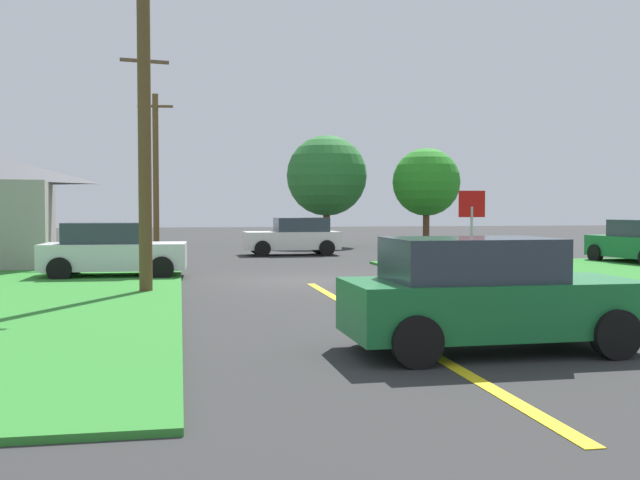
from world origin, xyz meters
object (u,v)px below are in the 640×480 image
object	(u,v)px
stop_sign	(472,220)
utility_pole_far	(156,169)
car_approaching_junction	(294,237)
parked_car_near_building	(112,251)
pine_tree_center	(327,176)
oak_tree_left	(426,182)
utility_pole_mid	(145,150)
car_behind_on_main_road	(486,295)
utility_pole_near	(144,92)

from	to	relation	value
stop_sign	utility_pole_far	xyz separation A→B (m)	(-8.73, 21.11, 2.33)
car_approaching_junction	parked_car_near_building	world-z (taller)	same
parked_car_near_building	pine_tree_center	distance (m)	19.41
oak_tree_left	pine_tree_center	xyz separation A→B (m)	(-4.76, 2.33, 0.39)
utility_pole_far	oak_tree_left	world-z (taller)	utility_pole_far
pine_tree_center	oak_tree_left	bearing A→B (deg)	-26.05
utility_pole_mid	stop_sign	bearing A→B (deg)	-49.79
stop_sign	oak_tree_left	bearing A→B (deg)	-96.92
stop_sign	pine_tree_center	size ratio (longest dim) A/B	0.42
car_behind_on_main_road	pine_tree_center	bearing A→B (deg)	82.45
stop_sign	utility_pole_near	bearing A→B (deg)	10.67
parked_car_near_building	utility_pole_near	size ratio (longest dim) A/B	0.44
car_approaching_junction	utility_pole_near	bearing A→B (deg)	66.78
utility_pole_near	pine_tree_center	distance (m)	22.58
car_approaching_junction	pine_tree_center	bearing A→B (deg)	-113.23
stop_sign	utility_pole_mid	world-z (taller)	utility_pole_mid
oak_tree_left	stop_sign	bearing A→B (deg)	-105.10
car_behind_on_main_road	car_approaching_junction	world-z (taller)	same
parked_car_near_building	utility_pole_mid	bearing A→B (deg)	86.12
car_behind_on_main_road	car_approaching_junction	bearing A→B (deg)	87.57
stop_sign	car_approaching_junction	size ratio (longest dim) A/B	0.61
car_approaching_junction	oak_tree_left	xyz separation A→B (m)	(7.57, 4.59, 2.56)
parked_car_near_building	utility_pole_mid	distance (m)	7.31
oak_tree_left	pine_tree_center	distance (m)	5.31
utility_pole_near	utility_pole_mid	size ratio (longest dim) A/B	1.14
car_behind_on_main_road	parked_car_near_building	xyz separation A→B (m)	(-6.20, 12.51, 0.00)
utility_pole_far	oak_tree_left	size ratio (longest dim) A/B	1.55
car_behind_on_main_road	pine_tree_center	xyz separation A→B (m)	(3.41, 29.11, 2.95)
utility_pole_near	utility_pole_far	xyz separation A→B (m)	(-0.41, 21.47, -0.70)
stop_sign	pine_tree_center	xyz separation A→B (m)	(0.16, 20.55, 2.02)
car_behind_on_main_road	oak_tree_left	xyz separation A→B (m)	(8.17, 26.78, 2.56)
car_behind_on_main_road	car_approaching_junction	xyz separation A→B (m)	(0.60, 22.19, 0.00)
utility_pole_far	car_approaching_junction	bearing A→B (deg)	-50.92
car_behind_on_main_road	utility_pole_near	xyz separation A→B (m)	(-5.07, 8.20, 3.97)
utility_pole_mid	pine_tree_center	xyz separation A→B (m)	(8.93, 10.17, -0.45)
pine_tree_center	car_behind_on_main_road	bearing A→B (deg)	-96.68
car_approaching_junction	car_behind_on_main_road	bearing A→B (deg)	87.28
car_behind_on_main_road	utility_pole_far	size ratio (longest dim) A/B	0.53
utility_pole_far	car_behind_on_main_road	bearing A→B (deg)	-79.54
utility_pole_mid	car_behind_on_main_road	bearing A→B (deg)	-73.76
parked_car_near_building	utility_pole_mid	size ratio (longest dim) A/B	0.51
car_behind_on_main_road	pine_tree_center	distance (m)	29.46
parked_car_near_building	car_approaching_junction	bearing A→B (deg)	57.08
utility_pole_far	stop_sign	bearing A→B (deg)	-67.53
utility_pole_mid	utility_pole_near	bearing A→B (deg)	-87.59
stop_sign	parked_car_near_building	xyz separation A→B (m)	(-9.46, 3.94, -0.93)
car_behind_on_main_road	utility_pole_near	bearing A→B (deg)	120.83
car_approaching_junction	parked_car_near_building	bearing A→B (deg)	53.73
car_behind_on_main_road	parked_car_near_building	world-z (taller)	same
car_approaching_junction	parked_car_near_building	distance (m)	11.83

